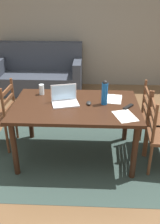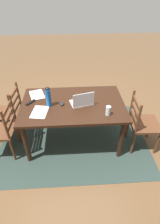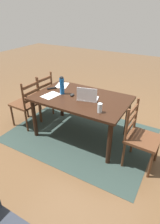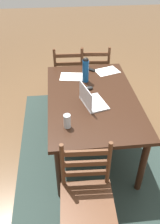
{
  "view_description": "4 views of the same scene",
  "coord_description": "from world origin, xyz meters",
  "px_view_note": "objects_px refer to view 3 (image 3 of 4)",
  "views": [
    {
      "loc": [
        0.18,
        -2.82,
        2.08
      ],
      "look_at": [
        0.05,
        0.12,
        0.59
      ],
      "focal_mm": 40.54,
      "sensor_mm": 36.0,
      "label": 1
    },
    {
      "loc": [
        0.03,
        2.28,
        2.32
      ],
      "look_at": [
        -0.11,
        0.05,
        0.62
      ],
      "focal_mm": 29.26,
      "sensor_mm": 36.0,
      "label": 2
    },
    {
      "loc": [
        -1.42,
        2.51,
        2.09
      ],
      "look_at": [
        -0.04,
        0.11,
        0.54
      ],
      "focal_mm": 30.94,
      "sensor_mm": 36.0,
      "label": 3
    },
    {
      "loc": [
        -2.17,
        0.37,
        2.23
      ],
      "look_at": [
        -0.09,
        0.15,
        0.62
      ],
      "focal_mm": 38.0,
      "sensor_mm": 36.0,
      "label": 4
    }
  ],
  "objects_px": {
    "chair_right_near": "(40,96)",
    "laptop": "(88,97)",
    "chair_right_far": "(27,103)",
    "tv_remote": "(52,88)",
    "dining_table": "(81,102)",
    "computer_mouse": "(72,95)",
    "chair_left_far": "(140,137)",
    "drinking_glass": "(100,108)",
    "water_bottle": "(62,85)"
  },
  "relations": [
    {
      "from": "computer_mouse",
      "to": "tv_remote",
      "type": "height_order",
      "value": "computer_mouse"
    },
    {
      "from": "laptop",
      "to": "water_bottle",
      "type": "height_order",
      "value": "water_bottle"
    },
    {
      "from": "dining_table",
      "to": "tv_remote",
      "type": "distance_m",
      "value": 0.65
    },
    {
      "from": "laptop",
      "to": "drinking_glass",
      "type": "distance_m",
      "value": 0.43
    },
    {
      "from": "water_bottle",
      "to": "computer_mouse",
      "type": "distance_m",
      "value": 0.24
    },
    {
      "from": "chair_right_far",
      "to": "drinking_glass",
      "type": "xyz_separation_m",
      "value": [
        -1.54,
        0.11,
        0.36
      ]
    },
    {
      "from": "chair_left_far",
      "to": "tv_remote",
      "type": "relative_size",
      "value": 5.59
    },
    {
      "from": "chair_right_far",
      "to": "laptop",
      "type": "relative_size",
      "value": 2.59
    },
    {
      "from": "dining_table",
      "to": "water_bottle",
      "type": "xyz_separation_m",
      "value": [
        0.35,
        0.03,
        0.25
      ]
    },
    {
      "from": "chair_left_far",
      "to": "tv_remote",
      "type": "bearing_deg",
      "value": -8.28
    },
    {
      "from": "dining_table",
      "to": "tv_remote",
      "type": "height_order",
      "value": "tv_remote"
    },
    {
      "from": "dining_table",
      "to": "chair_right_far",
      "type": "relative_size",
      "value": 1.64
    },
    {
      "from": "water_bottle",
      "to": "computer_mouse",
      "type": "xyz_separation_m",
      "value": [
        -0.19,
        -0.02,
        -0.14
      ]
    },
    {
      "from": "chair_left_far",
      "to": "tv_remote",
      "type": "height_order",
      "value": "chair_left_far"
    },
    {
      "from": "water_bottle",
      "to": "computer_mouse",
      "type": "height_order",
      "value": "water_bottle"
    },
    {
      "from": "chair_right_near",
      "to": "water_bottle",
      "type": "distance_m",
      "value": 0.88
    },
    {
      "from": "laptop",
      "to": "computer_mouse",
      "type": "height_order",
      "value": "laptop"
    },
    {
      "from": "chair_right_near",
      "to": "tv_remote",
      "type": "distance_m",
      "value": 0.54
    },
    {
      "from": "dining_table",
      "to": "water_bottle",
      "type": "relative_size",
      "value": 5.02
    },
    {
      "from": "chair_left_far",
      "to": "computer_mouse",
      "type": "xyz_separation_m",
      "value": [
        1.23,
        -0.18,
        0.31
      ]
    },
    {
      "from": "chair_right_near",
      "to": "laptop",
      "type": "height_order",
      "value": "laptop"
    },
    {
      "from": "chair_right_near",
      "to": "chair_left_far",
      "type": "xyz_separation_m",
      "value": [
        -2.13,
        0.39,
        0.0
      ]
    },
    {
      "from": "laptop",
      "to": "water_bottle",
      "type": "distance_m",
      "value": 0.5
    },
    {
      "from": "water_bottle",
      "to": "computer_mouse",
      "type": "bearing_deg",
      "value": -175.36
    },
    {
      "from": "chair_right_far",
      "to": "tv_remote",
      "type": "xyz_separation_m",
      "value": [
        -0.43,
        -0.25,
        0.3
      ]
    },
    {
      "from": "drinking_glass",
      "to": "tv_remote",
      "type": "height_order",
      "value": "drinking_glass"
    },
    {
      "from": "laptop",
      "to": "water_bottle",
      "type": "xyz_separation_m",
      "value": [
        0.49,
        -0.01,
        0.1
      ]
    },
    {
      "from": "dining_table",
      "to": "chair_right_near",
      "type": "xyz_separation_m",
      "value": [
        1.07,
        -0.19,
        -0.2
      ]
    },
    {
      "from": "chair_right_near",
      "to": "computer_mouse",
      "type": "relative_size",
      "value": 9.5
    },
    {
      "from": "chair_right_far",
      "to": "laptop",
      "type": "height_order",
      "value": "laptop"
    },
    {
      "from": "chair_right_far",
      "to": "dining_table",
      "type": "bearing_deg",
      "value": -169.42
    },
    {
      "from": "chair_right_far",
      "to": "tv_remote",
      "type": "bearing_deg",
      "value": -149.63
    },
    {
      "from": "water_bottle",
      "to": "drinking_glass",
      "type": "bearing_deg",
      "value": 161.54
    },
    {
      "from": "drinking_glass",
      "to": "dining_table",
      "type": "bearing_deg",
      "value": -33.05
    },
    {
      "from": "chair_right_far",
      "to": "drinking_glass",
      "type": "distance_m",
      "value": 1.59
    },
    {
      "from": "chair_right_far",
      "to": "tv_remote",
      "type": "relative_size",
      "value": 5.59
    },
    {
      "from": "drinking_glass",
      "to": "chair_left_far",
      "type": "bearing_deg",
      "value": -169.06
    },
    {
      "from": "water_bottle",
      "to": "dining_table",
      "type": "bearing_deg",
      "value": -174.52
    },
    {
      "from": "laptop",
      "to": "tv_remote",
      "type": "xyz_separation_m",
      "value": [
        0.78,
        -0.09,
        -0.05
      ]
    },
    {
      "from": "laptop",
      "to": "chair_right_far",
      "type": "bearing_deg",
      "value": 7.45
    },
    {
      "from": "chair_right_near",
      "to": "laptop",
      "type": "bearing_deg",
      "value": 168.97
    },
    {
      "from": "computer_mouse",
      "to": "laptop",
      "type": "bearing_deg",
      "value": 173.1
    },
    {
      "from": "laptop",
      "to": "tv_remote",
      "type": "distance_m",
      "value": 0.79
    },
    {
      "from": "dining_table",
      "to": "chair_right_far",
      "type": "bearing_deg",
      "value": 10.58
    },
    {
      "from": "dining_table",
      "to": "laptop",
      "type": "distance_m",
      "value": 0.21
    },
    {
      "from": "dining_table",
      "to": "chair_right_far",
      "type": "xyz_separation_m",
      "value": [
        1.07,
        0.2,
        -0.2
      ]
    },
    {
      "from": "laptop",
      "to": "tv_remote",
      "type": "relative_size",
      "value": 2.15
    },
    {
      "from": "dining_table",
      "to": "laptop",
      "type": "bearing_deg",
      "value": 163.63
    },
    {
      "from": "chair_left_far",
      "to": "drinking_glass",
      "type": "height_order",
      "value": "chair_left_far"
    },
    {
      "from": "drinking_glass",
      "to": "laptop",
      "type": "bearing_deg",
      "value": -38.65
    }
  ]
}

